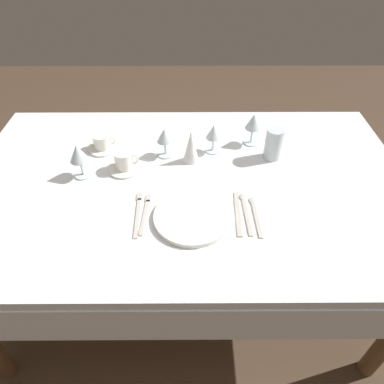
{
  "coord_description": "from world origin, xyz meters",
  "views": [
    {
      "loc": [
        0.01,
        -1.07,
        1.64
      ],
      "look_at": [
        0.02,
        -0.1,
        0.76
      ],
      "focal_mm": 32.36,
      "sensor_mm": 36.0,
      "label": 1
    }
  ],
  "objects_px": {
    "spoon_dessert": "(255,211)",
    "coffee_cup_left": "(124,160)",
    "spoon_soup": "(245,208)",
    "wine_glass_far": "(213,134)",
    "wine_glass_centre": "(253,123)",
    "dinner_knife": "(238,214)",
    "wine_glass_right": "(78,155)",
    "napkin_folded": "(191,146)",
    "fork_inner": "(138,212)",
    "coffee_cup_right": "(102,141)",
    "dinner_plate": "(192,217)",
    "drink_tumbler": "(273,144)",
    "wine_glass_left": "(165,137)",
    "fork_outer": "(146,212)"
  },
  "relations": [
    {
      "from": "spoon_soup",
      "to": "dinner_knife",
      "type": "bearing_deg",
      "value": -134.86
    },
    {
      "from": "spoon_soup",
      "to": "spoon_dessert",
      "type": "distance_m",
      "value": 0.04
    },
    {
      "from": "spoon_soup",
      "to": "wine_glass_left",
      "type": "height_order",
      "value": "wine_glass_left"
    },
    {
      "from": "wine_glass_centre",
      "to": "drink_tumbler",
      "type": "height_order",
      "value": "wine_glass_centre"
    },
    {
      "from": "coffee_cup_left",
      "to": "spoon_dessert",
      "type": "bearing_deg",
      "value": -26.77
    },
    {
      "from": "dinner_knife",
      "to": "wine_glass_far",
      "type": "relative_size",
      "value": 1.72
    },
    {
      "from": "dinner_plate",
      "to": "dinner_knife",
      "type": "relative_size",
      "value": 1.23
    },
    {
      "from": "spoon_soup",
      "to": "coffee_cup_left",
      "type": "bearing_deg",
      "value": 153.1
    },
    {
      "from": "fork_outer",
      "to": "wine_glass_left",
      "type": "bearing_deg",
      "value": 81.26
    },
    {
      "from": "spoon_dessert",
      "to": "wine_glass_left",
      "type": "distance_m",
      "value": 0.5
    },
    {
      "from": "coffee_cup_left",
      "to": "napkin_folded",
      "type": "relative_size",
      "value": 0.68
    },
    {
      "from": "dinner_plate",
      "to": "dinner_knife",
      "type": "height_order",
      "value": "dinner_plate"
    },
    {
      "from": "fork_outer",
      "to": "wine_glass_centre",
      "type": "bearing_deg",
      "value": 45.34
    },
    {
      "from": "spoon_soup",
      "to": "coffee_cup_left",
      "type": "height_order",
      "value": "coffee_cup_left"
    },
    {
      "from": "spoon_dessert",
      "to": "wine_glass_centre",
      "type": "xyz_separation_m",
      "value": [
        0.04,
        0.45,
        0.1
      ]
    },
    {
      "from": "fork_outer",
      "to": "dinner_knife",
      "type": "bearing_deg",
      "value": -2.32
    },
    {
      "from": "dinner_knife",
      "to": "wine_glass_right",
      "type": "distance_m",
      "value": 0.66
    },
    {
      "from": "dinner_knife",
      "to": "wine_glass_centre",
      "type": "bearing_deg",
      "value": 77.0
    },
    {
      "from": "dinner_plate",
      "to": "coffee_cup_left",
      "type": "bearing_deg",
      "value": 133.93
    },
    {
      "from": "spoon_soup",
      "to": "wine_glass_far",
      "type": "relative_size",
      "value": 1.65
    },
    {
      "from": "dinner_plate",
      "to": "spoon_dessert",
      "type": "relative_size",
      "value": 1.35
    },
    {
      "from": "dinner_knife",
      "to": "coffee_cup_left",
      "type": "distance_m",
      "value": 0.52
    },
    {
      "from": "wine_glass_right",
      "to": "coffee_cup_left",
      "type": "bearing_deg",
      "value": 13.57
    },
    {
      "from": "wine_glass_right",
      "to": "drink_tumbler",
      "type": "xyz_separation_m",
      "value": [
        0.79,
        0.12,
        -0.03
      ]
    },
    {
      "from": "fork_outer",
      "to": "wine_glass_right",
      "type": "bearing_deg",
      "value": 141.8
    },
    {
      "from": "dinner_knife",
      "to": "wine_glass_left",
      "type": "height_order",
      "value": "wine_glass_left"
    },
    {
      "from": "napkin_folded",
      "to": "fork_inner",
      "type": "bearing_deg",
      "value": -121.54
    },
    {
      "from": "dinner_knife",
      "to": "fork_inner",
      "type": "bearing_deg",
      "value": 178.08
    },
    {
      "from": "spoon_dessert",
      "to": "wine_glass_far",
      "type": "distance_m",
      "value": 0.42
    },
    {
      "from": "wine_glass_far",
      "to": "wine_glass_right",
      "type": "bearing_deg",
      "value": -162.54
    },
    {
      "from": "fork_inner",
      "to": "coffee_cup_right",
      "type": "relative_size",
      "value": 2.29
    },
    {
      "from": "dinner_knife",
      "to": "coffee_cup_right",
      "type": "relative_size",
      "value": 2.25
    },
    {
      "from": "spoon_soup",
      "to": "spoon_dessert",
      "type": "relative_size",
      "value": 1.06
    },
    {
      "from": "spoon_dessert",
      "to": "coffee_cup_left",
      "type": "bearing_deg",
      "value": 153.23
    },
    {
      "from": "spoon_dessert",
      "to": "wine_glass_right",
      "type": "bearing_deg",
      "value": 162.25
    },
    {
      "from": "spoon_dessert",
      "to": "fork_outer",
      "type": "bearing_deg",
      "value": -179.91
    },
    {
      "from": "dinner_plate",
      "to": "drink_tumbler",
      "type": "xyz_separation_m",
      "value": [
        0.35,
        0.37,
        0.06
      ]
    },
    {
      "from": "coffee_cup_right",
      "to": "drink_tumbler",
      "type": "relative_size",
      "value": 0.72
    },
    {
      "from": "dinner_plate",
      "to": "spoon_dessert",
      "type": "height_order",
      "value": "dinner_plate"
    },
    {
      "from": "fork_inner",
      "to": "wine_glass_centre",
      "type": "bearing_deg",
      "value": 43.71
    },
    {
      "from": "wine_glass_left",
      "to": "drink_tumbler",
      "type": "xyz_separation_m",
      "value": [
        0.46,
        -0.02,
        -0.02
      ]
    },
    {
      "from": "coffee_cup_left",
      "to": "wine_glass_right",
      "type": "bearing_deg",
      "value": -166.43
    },
    {
      "from": "fork_outer",
      "to": "wine_glass_centre",
      "type": "xyz_separation_m",
      "value": [
        0.44,
        0.45,
        0.1
      ]
    },
    {
      "from": "fork_inner",
      "to": "drink_tumbler",
      "type": "distance_m",
      "value": 0.64
    },
    {
      "from": "wine_glass_centre",
      "to": "wine_glass_far",
      "type": "distance_m",
      "value": 0.19
    },
    {
      "from": "coffee_cup_right",
      "to": "wine_glass_centre",
      "type": "distance_m",
      "value": 0.67
    },
    {
      "from": "wine_glass_right",
      "to": "coffee_cup_right",
      "type": "bearing_deg",
      "value": 75.45
    },
    {
      "from": "spoon_dessert",
      "to": "coffee_cup_right",
      "type": "distance_m",
      "value": 0.75
    },
    {
      "from": "spoon_dessert",
      "to": "wine_glass_left",
      "type": "relative_size",
      "value": 1.55
    },
    {
      "from": "napkin_folded",
      "to": "coffee_cup_left",
      "type": "bearing_deg",
      "value": -168.09
    }
  ]
}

